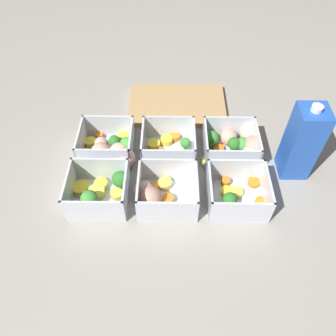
# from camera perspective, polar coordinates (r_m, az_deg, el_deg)

# --- Properties ---
(ground_plane) EXTENTS (4.00, 4.00, 0.00)m
(ground_plane) POSITION_cam_1_polar(r_m,az_deg,el_deg) (0.81, 0.00, -1.16)
(ground_plane) COLOR gray
(container_near_left) EXTENTS (0.14, 0.12, 0.07)m
(container_near_left) POSITION_cam_1_polar(r_m,az_deg,el_deg) (0.76, -11.71, -3.93)
(container_near_left) COLOR silver
(container_near_left) RESTS_ON ground_plane
(container_near_center) EXTENTS (0.15, 0.13, 0.07)m
(container_near_center) POSITION_cam_1_polar(r_m,az_deg,el_deg) (0.74, -1.41, -4.58)
(container_near_center) COLOR silver
(container_near_center) RESTS_ON ground_plane
(container_near_right) EXTENTS (0.14, 0.12, 0.07)m
(container_near_right) POSITION_cam_1_polar(r_m,az_deg,el_deg) (0.76, 11.88, -4.33)
(container_near_right) COLOR silver
(container_near_right) RESTS_ON ground_plane
(container_far_left) EXTENTS (0.15, 0.14, 0.07)m
(container_far_left) POSITION_cam_1_polar(r_m,az_deg,el_deg) (0.84, -9.77, 3.35)
(container_far_left) COLOR silver
(container_far_left) RESTS_ON ground_plane
(container_far_center) EXTENTS (0.14, 0.13, 0.07)m
(container_far_center) POSITION_cam_1_polar(r_m,az_deg,el_deg) (0.83, 0.23, 3.36)
(container_far_center) COLOR silver
(container_far_center) RESTS_ON ground_plane
(container_far_right) EXTENTS (0.17, 0.14, 0.07)m
(container_far_right) POSITION_cam_1_polar(r_m,az_deg,el_deg) (0.86, 11.64, 4.11)
(container_far_right) COLOR silver
(container_far_right) RESTS_ON ground_plane
(juice_carton) EXTENTS (0.07, 0.07, 0.20)m
(juice_carton) POSITION_cam_1_polar(r_m,az_deg,el_deg) (0.81, 22.26, 4.11)
(juice_carton) COLOR blue
(juice_carton) RESTS_ON ground_plane
(cutting_board) EXTENTS (0.28, 0.18, 0.02)m
(cutting_board) POSITION_cam_1_polar(r_m,az_deg,el_deg) (0.98, 1.58, 10.89)
(cutting_board) COLOR tan
(cutting_board) RESTS_ON ground_plane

